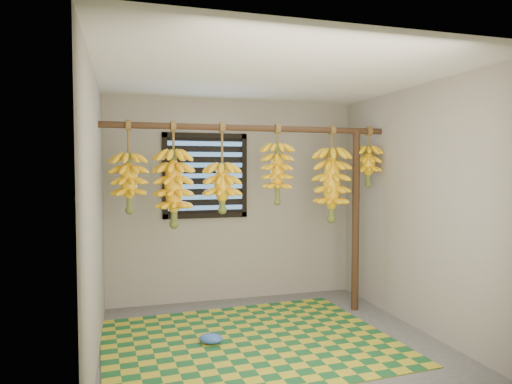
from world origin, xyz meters
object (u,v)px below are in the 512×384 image
object	(u,v)px
banana_bunch_a	(129,183)
banana_bunch_f	(368,166)
banana_bunch_e	(332,185)
support_post	(356,221)
plastic_bag	(211,339)
banana_bunch_c	(222,187)
woven_mat	(249,342)
banana_bunch_b	(174,188)
banana_bunch_d	(277,173)

from	to	relation	value
banana_bunch_a	banana_bunch_f	world-z (taller)	same
banana_bunch_e	support_post	bearing A→B (deg)	-0.00
plastic_bag	banana_bunch_c	size ratio (longest dim) A/B	0.24
banana_bunch_c	banana_bunch_e	world-z (taller)	same
woven_mat	banana_bunch_f	world-z (taller)	banana_bunch_f
plastic_bag	banana_bunch_e	world-z (taller)	banana_bunch_e
banana_bunch_c	banana_bunch_f	bearing A→B (deg)	-0.00
plastic_bag	banana_bunch_b	world-z (taller)	banana_bunch_b
banana_bunch_c	banana_bunch_f	world-z (taller)	same
plastic_bag	support_post	bearing A→B (deg)	17.74
support_post	banana_bunch_c	distance (m)	1.56
banana_bunch_b	banana_bunch_f	size ratio (longest dim) A/B	1.57
banana_bunch_b	banana_bunch_d	bearing A→B (deg)	-0.00
banana_bunch_b	banana_bunch_d	xyz separation A→B (m)	(1.08, -0.00, 0.14)
woven_mat	plastic_bag	bearing A→B (deg)	173.74
support_post	banana_bunch_b	size ratio (longest dim) A/B	1.93
banana_bunch_b	banana_bunch_f	xyz separation A→B (m)	(2.15, -0.00, 0.22)
woven_mat	banana_bunch_c	world-z (taller)	banana_bunch_c
woven_mat	plastic_bag	xyz separation A→B (m)	(-0.35, 0.04, 0.05)
banana_bunch_c	banana_bunch_f	distance (m)	1.68
support_post	banana_bunch_b	bearing A→B (deg)	180.00
woven_mat	banana_bunch_a	size ratio (longest dim) A/B	2.90
plastic_bag	banana_bunch_c	xyz separation A→B (m)	(0.23, 0.56, 1.34)
plastic_bag	banana_bunch_d	world-z (taller)	banana_bunch_d
banana_bunch_b	banana_bunch_c	world-z (taller)	same
banana_bunch_b	banana_bunch_c	distance (m)	0.49
woven_mat	banana_bunch_e	xyz separation A→B (m)	(1.10, 0.60, 1.40)
banana_bunch_b	banana_bunch_c	bearing A→B (deg)	0.00
banana_bunch_b	banana_bunch_c	xyz separation A→B (m)	(0.49, 0.00, 0.00)
woven_mat	banana_bunch_b	bearing A→B (deg)	135.57
banana_bunch_a	banana_bunch_b	size ratio (longest dim) A/B	0.86
support_post	banana_bunch_e	distance (m)	0.50
banana_bunch_d	banana_bunch_e	xyz separation A→B (m)	(0.63, 0.00, -0.13)
support_post	banana_bunch_e	bearing A→B (deg)	180.00
banana_bunch_b	banana_bunch_e	distance (m)	1.71
support_post	plastic_bag	world-z (taller)	support_post
support_post	banana_bunch_d	distance (m)	1.07
banana_bunch_e	banana_bunch_f	world-z (taller)	same
banana_bunch_e	woven_mat	bearing A→B (deg)	-151.53
banana_bunch_a	banana_bunch_b	xyz separation A→B (m)	(0.42, 0.00, -0.06)
banana_bunch_b	banana_bunch_f	world-z (taller)	same
woven_mat	banana_bunch_a	world-z (taller)	banana_bunch_a
banana_bunch_a	banana_bunch_c	size ratio (longest dim) A/B	0.98
banana_bunch_b	banana_bunch_d	world-z (taller)	same
banana_bunch_a	banana_bunch_c	xyz separation A→B (m)	(0.91, 0.00, -0.06)
banana_bunch_d	banana_bunch_f	bearing A→B (deg)	0.00
banana_bunch_c	banana_bunch_f	size ratio (longest dim) A/B	1.37
banana_bunch_c	banana_bunch_d	bearing A→B (deg)	-0.00
plastic_bag	banana_bunch_a	size ratio (longest dim) A/B	0.25
banana_bunch_e	banana_bunch_a	bearing A→B (deg)	-180.00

